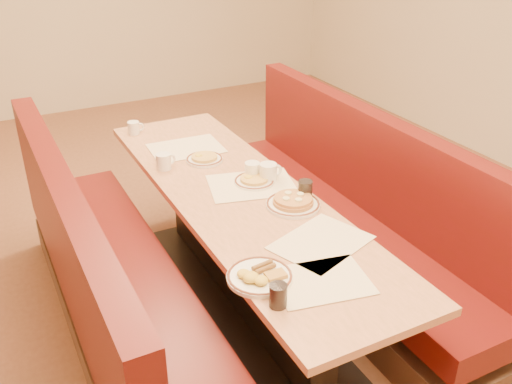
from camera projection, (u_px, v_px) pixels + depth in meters
name	position (u px, v px, depth m)	size (l,w,h in m)	color
ground	(241.00, 305.00, 3.38)	(8.00, 8.00, 0.00)	#9E6647
diner_table	(240.00, 253.00, 3.21)	(0.70, 2.50, 0.75)	black
booth_left	(112.00, 291.00, 2.92)	(0.55, 2.50, 1.05)	#4C3326
booth_right	(347.00, 224.00, 3.51)	(0.55, 2.50, 1.05)	#4C3326
placemat_near_left	(321.00, 281.00, 2.34)	(0.39, 0.29, 0.00)	#FFF0C7
placemat_near_right	(321.00, 242.00, 2.60)	(0.43, 0.32, 0.00)	#FFF0C7
placemat_far_left	(186.00, 148.00, 3.58)	(0.44, 0.33, 0.00)	#FFF0C7
placemat_far_right	(252.00, 185.00, 3.12)	(0.46, 0.34, 0.00)	#FFF0C7
pancake_plate	(293.00, 203.00, 2.90)	(0.28, 0.28, 0.06)	white
eggs_plate	(259.00, 276.00, 2.35)	(0.28, 0.28, 0.06)	white
extra_plate_mid	(254.00, 181.00, 3.14)	(0.22, 0.22, 0.04)	white
extra_plate_far	(204.00, 159.00, 3.40)	(0.22, 0.22, 0.04)	white
coffee_mug_a	(269.00, 172.00, 3.15)	(0.14, 0.10, 0.10)	white
coffee_mug_b	(164.00, 161.00, 3.29)	(0.12, 0.09, 0.09)	white
coffee_mug_c	(253.00, 170.00, 3.19)	(0.12, 0.08, 0.09)	white
coffee_mug_d	(134.00, 128.00, 3.78)	(0.11, 0.08, 0.08)	white
soda_tumbler_near	(278.00, 296.00, 2.18)	(0.07, 0.07, 0.10)	black
soda_tumbler_mid	(305.00, 190.00, 2.96)	(0.08, 0.08, 0.10)	black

